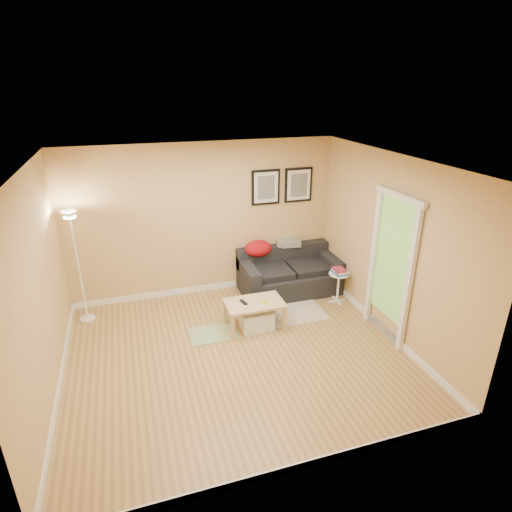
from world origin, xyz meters
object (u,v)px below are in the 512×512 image
(side_table, at_px, (338,287))
(coffee_table, at_px, (254,315))
(storage_bin, at_px, (256,319))
(book_stack, at_px, (339,271))
(floor_lamp, at_px, (79,271))
(sofa, at_px, (289,272))

(side_table, bearing_deg, coffee_table, -167.62)
(storage_bin, relative_size, book_stack, 1.87)
(side_table, relative_size, floor_lamp, 0.30)
(storage_bin, height_order, floor_lamp, floor_lamp)
(coffee_table, distance_m, storage_bin, 0.08)
(side_table, bearing_deg, floor_lamp, 170.65)
(coffee_table, xyz_separation_m, storage_bin, (0.02, -0.04, -0.06))
(sofa, height_order, storage_bin, sofa)
(sofa, relative_size, side_table, 3.24)
(side_table, relative_size, book_stack, 1.97)
(book_stack, bearing_deg, storage_bin, -179.45)
(storage_bin, height_order, side_table, side_table)
(sofa, distance_m, storage_bin, 1.38)
(storage_bin, xyz_separation_m, book_stack, (1.57, 0.39, 0.41))
(storage_bin, relative_size, side_table, 0.95)
(coffee_table, bearing_deg, floor_lamp, 141.10)
(storage_bin, distance_m, book_stack, 1.67)
(side_table, bearing_deg, sofa, 136.40)
(book_stack, bearing_deg, sofa, 123.26)
(coffee_table, xyz_separation_m, side_table, (1.58, 0.35, 0.05))
(storage_bin, distance_m, floor_lamp, 2.76)
(storage_bin, bearing_deg, side_table, 13.84)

